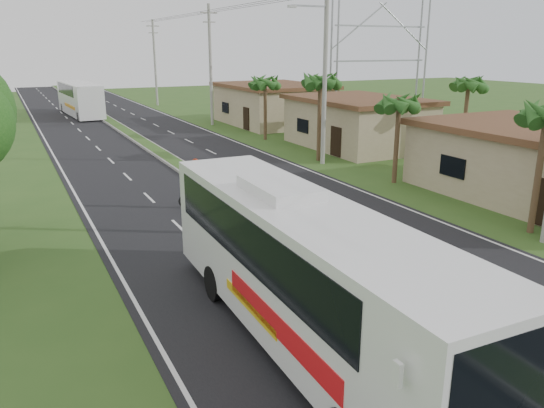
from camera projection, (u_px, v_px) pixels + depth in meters
name	position (u px, v px, depth m)	size (l,w,h in m)	color
ground	(405.00, 312.00, 14.99)	(180.00, 180.00, 0.00)	#32551F
road_asphalt	(186.00, 171.00, 32.10)	(14.00, 160.00, 0.02)	black
median_strip	(186.00, 169.00, 32.08)	(1.20, 160.00, 0.18)	gray
lane_edge_left	(69.00, 183.00, 29.21)	(0.12, 160.00, 0.01)	silver
lane_edge_right	(283.00, 161.00, 35.00)	(0.12, 160.00, 0.01)	silver
shop_mid	(357.00, 122.00, 39.34)	(7.60, 10.60, 3.67)	tan
shop_far	(272.00, 104.00, 51.30)	(8.60, 11.60, 3.82)	tan
palm_verge_b	(399.00, 103.00, 28.08)	(2.40, 2.40, 5.05)	#473321
palm_verge_c	(320.00, 81.00, 33.59)	(2.40, 2.40, 5.85)	#473321
palm_verge_d	(265.00, 82.00, 41.68)	(2.40, 2.40, 5.25)	#473321
palm_behind_shop	(469.00, 84.00, 33.98)	(2.40, 2.40, 5.65)	#473321
utility_pole_b	(325.00, 63.00, 32.27)	(3.20, 0.28, 12.00)	gray
utility_pole_c	(210.00, 64.00, 49.57)	(1.60, 0.28, 11.00)	gray
utility_pole_d	(155.00, 62.00, 66.76)	(1.60, 0.28, 10.50)	gray
billboard_lattice	(380.00, 51.00, 48.23)	(10.18, 1.18, 12.07)	gray
coach_bus_main	(301.00, 263.00, 12.87)	(2.81, 12.19, 3.92)	silver
coach_bus_far	(80.00, 97.00, 57.41)	(3.28, 12.10, 3.49)	white
motorcyclist	(196.00, 190.00, 24.38)	(1.74, 1.10, 2.37)	black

